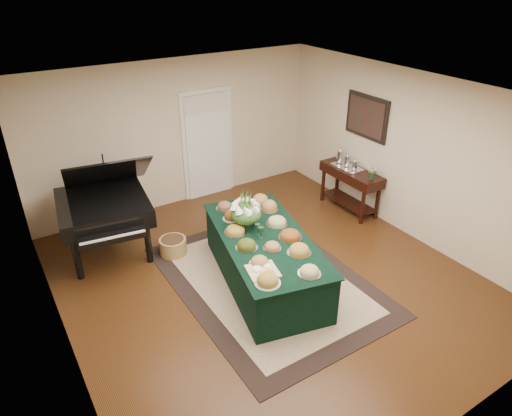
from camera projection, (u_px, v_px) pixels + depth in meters
ground at (267, 279)px, 6.72m from camera, size 6.00×6.00×0.00m
area_rug at (267, 280)px, 6.68m from camera, size 2.47×3.46×0.01m
kitchen_doorway at (208, 145)px, 8.72m from camera, size 1.05×0.07×2.10m
buffet_table at (264, 259)px, 6.51m from camera, size 1.68×2.65×0.75m
food_platters at (263, 231)px, 6.38m from camera, size 1.37×2.31×0.13m
cutting_board at (262, 269)px, 5.62m from camera, size 0.44×0.44×0.10m
green_goblets at (259, 231)px, 6.30m from camera, size 0.08×0.17×0.18m
floral_centerpiece at (246, 210)px, 6.46m from camera, size 0.45×0.45×0.45m
grand_piano at (104, 207)px, 6.98m from camera, size 1.61×1.75×1.65m
wicker_basket at (173, 246)px, 7.24m from camera, size 0.43×0.43×0.27m
mahogany_sideboard at (351, 179)px, 8.34m from camera, size 0.45×1.27×0.81m
tea_service at (347, 161)px, 8.31m from camera, size 0.34×0.58×0.30m
pink_bouquet at (372, 171)px, 7.82m from camera, size 0.17×0.17×0.22m
wall_painting at (367, 117)px, 7.91m from camera, size 0.05×0.95×0.75m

